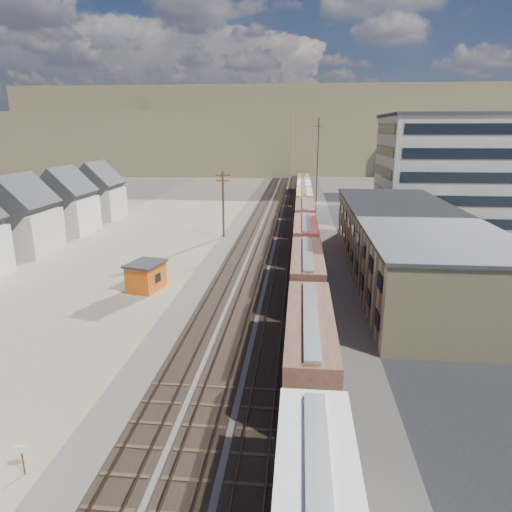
# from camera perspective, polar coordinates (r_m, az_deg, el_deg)

# --- Properties ---
(ground) EXTENTS (300.00, 300.00, 0.00)m
(ground) POSITION_cam_1_polar(r_m,az_deg,el_deg) (30.05, -0.98, -16.47)
(ground) COLOR #6B6356
(ground) RESTS_ON ground
(ballast_bed) EXTENTS (18.00, 200.00, 0.06)m
(ballast_bed) POSITION_cam_1_polar(r_m,az_deg,el_deg) (77.03, 3.20, 3.60)
(ballast_bed) COLOR #4C4742
(ballast_bed) RESTS_ON ground
(dirt_yard) EXTENTS (24.00, 180.00, 0.03)m
(dirt_yard) POSITION_cam_1_polar(r_m,az_deg,el_deg) (71.02, -13.51, 2.15)
(dirt_yard) COLOR gray
(dirt_yard) RESTS_ON ground
(asphalt_lot) EXTENTS (26.00, 120.00, 0.04)m
(asphalt_lot) POSITION_cam_1_polar(r_m,az_deg,el_deg) (65.22, 22.30, 0.23)
(asphalt_lot) COLOR #232326
(asphalt_lot) RESTS_ON ground
(rail_tracks) EXTENTS (11.40, 200.00, 0.24)m
(rail_tracks) POSITION_cam_1_polar(r_m,az_deg,el_deg) (77.03, 2.79, 3.67)
(rail_tracks) COLOR black
(rail_tracks) RESTS_ON ground
(freight_train) EXTENTS (3.00, 119.74, 4.46)m
(freight_train) POSITION_cam_1_polar(r_m,az_deg,el_deg) (66.21, 6.15, 4.00)
(freight_train) COLOR black
(freight_train) RESTS_ON ground
(warehouse) EXTENTS (12.40, 40.40, 7.25)m
(warehouse) POSITION_cam_1_polar(r_m,az_deg,el_deg) (53.17, 18.44, 1.38)
(warehouse) COLOR tan
(warehouse) RESTS_ON ground
(office_tower) EXTENTS (22.60, 18.60, 18.45)m
(office_tower) POSITION_cam_1_polar(r_m,az_deg,el_deg) (84.34, 23.08, 9.78)
(office_tower) COLOR #9E998E
(office_tower) RESTS_ON ground
(utility_pole_north) EXTENTS (2.20, 0.32, 10.00)m
(utility_pole_north) POSITION_cam_1_polar(r_m,az_deg,el_deg) (69.10, -4.13, 6.64)
(utility_pole_north) COLOR #382619
(utility_pole_north) RESTS_ON ground
(radio_mast) EXTENTS (1.20, 0.16, 18.00)m
(radio_mast) POSITION_cam_1_polar(r_m,az_deg,el_deg) (85.64, 7.66, 10.84)
(radio_mast) COLOR black
(radio_mast) RESTS_ON ground
(hills_north) EXTENTS (265.00, 80.00, 32.00)m
(hills_north) POSITION_cam_1_polar(r_m,az_deg,el_deg) (193.26, 4.83, 14.94)
(hills_north) COLOR brown
(hills_north) RESTS_ON ground
(maintenance_shed) EXTENTS (3.93, 4.60, 2.93)m
(maintenance_shed) POSITION_cam_1_polar(r_m,az_deg,el_deg) (47.94, -13.58, -2.43)
(maintenance_shed) COLOR #D95714
(maintenance_shed) RESTS_ON ground
(sign_post) EXTENTS (0.60, 0.29, 1.64)m
(sign_post) POSITION_cam_1_polar(r_m,az_deg,el_deg) (25.92, -27.21, -21.24)
(sign_post) COLOR #382619
(sign_post) RESTS_ON ground
(parked_car_blue) EXTENTS (4.48, 5.24, 1.34)m
(parked_car_blue) POSITION_cam_1_polar(r_m,az_deg,el_deg) (81.70, 18.34, 3.98)
(parked_car_blue) COLOR navy
(parked_car_blue) RESTS_ON ground
(parked_car_far) EXTENTS (2.96, 4.85, 1.54)m
(parked_car_far) POSITION_cam_1_polar(r_m,az_deg,el_deg) (88.11, 21.86, 4.51)
(parked_car_far) COLOR white
(parked_car_far) RESTS_ON ground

